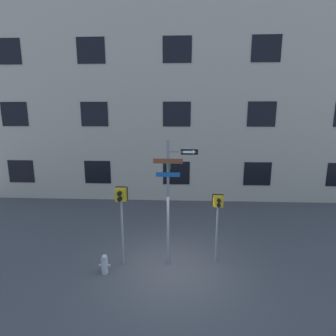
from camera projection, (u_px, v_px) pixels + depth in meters
ground_plane at (172, 269)px, 9.01m from camera, size 60.00×60.00×0.00m
building_facade at (177, 83)px, 14.96m from camera, size 24.00×0.63×13.88m
street_sign_pole at (170, 193)px, 8.78m from camera, size 1.46×0.74×4.40m
pedestrian_signal_left at (121, 204)px, 8.85m from camera, size 0.41×0.40×2.82m
pedestrian_signal_right at (218, 210)px, 9.09m from camera, size 0.39×0.40×2.49m
fire_hydrant at (105, 264)px, 8.72m from camera, size 0.38×0.22×0.67m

